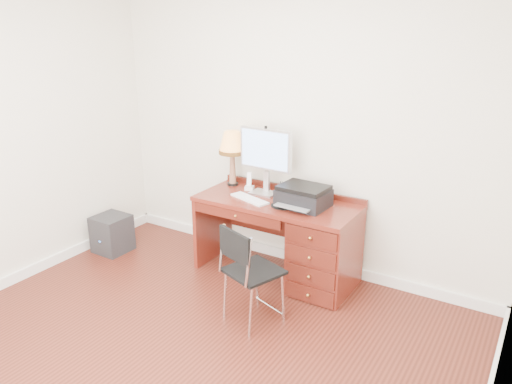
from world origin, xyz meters
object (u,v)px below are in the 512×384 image
Objects in this scene: monitor at (265,153)px; printer at (303,196)px; desk at (308,242)px; phone at (249,185)px; leg_lamp at (232,146)px; equipment_box at (112,234)px; chair at (249,267)px.

monitor reaches higher than printer.
desk is at bearing -10.61° from monitor.
monitor is at bearing -20.91° from phone.
leg_lamp is at bearing 169.42° from desk.
desk is 2.40× the size of monitor.
monitor is 0.41m from leg_lamp.
leg_lamp is 1.60m from equipment_box.
desk is 0.81m from phone.
phone is at bearing -178.32° from monitor.
leg_lamp is at bearing 171.43° from printer.
chair is at bearing -10.12° from equipment_box.
chair is at bearing -90.07° from printer.
printer reaches higher than desk.
chair is at bearing -96.92° from desk.
equipment_box is (-1.12, -0.62, -0.95)m from leg_lamp.
phone reaches higher than desk.
chair is (0.60, -0.96, -0.30)m from phone.
equipment_box is (-1.34, -0.58, -0.61)m from phone.
printer is at bearing -11.65° from leg_lamp.
equipment_box is at bearing -176.50° from phone.
phone is (-0.65, 0.13, -0.04)m from printer.
desk is 8.63× the size of phone.
phone is (-0.70, 0.13, 0.39)m from desk.
monitor is at bearing -6.89° from leg_lamp.
printer is 0.94m from leg_lamp.
chair reaches higher than desk.
equipment_box is (-1.95, 0.38, -0.31)m from chair.
printer is at bearing 13.52° from equipment_box.
phone is (0.22, -0.05, -0.35)m from leg_lamp.
phone is 0.45× the size of equipment_box.
leg_lamp is 1.45m from chair.
monitor is 3.59× the size of phone.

